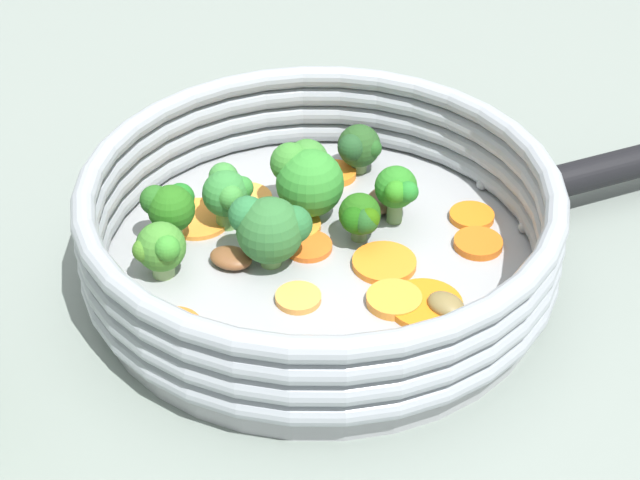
# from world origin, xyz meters

# --- Properties ---
(ground_plane) EXTENTS (4.00, 4.00, 0.00)m
(ground_plane) POSITION_xyz_m (0.00, 0.00, 0.00)
(ground_plane) COLOR slate
(skillet) EXTENTS (0.30, 0.30, 0.02)m
(skillet) POSITION_xyz_m (0.00, 0.00, 0.01)
(skillet) COLOR #939699
(skillet) RESTS_ON ground_plane
(skillet_rim_wall) EXTENTS (0.32, 0.32, 0.06)m
(skillet_rim_wall) POSITION_xyz_m (0.00, 0.00, 0.05)
(skillet_rim_wall) COLOR #90979E
(skillet_rim_wall) RESTS_ON skillet
(skillet_handle) EXTENTS (0.08, 0.19, 0.02)m
(skillet_handle) POSITION_xyz_m (-0.07, -0.24, 0.03)
(skillet_handle) COLOR black
(skillet_handle) RESTS_ON skillet
(skillet_rivet_left) EXTENTS (0.01, 0.01, 0.01)m
(skillet_rivet_left) POSITION_xyz_m (-0.07, -0.13, 0.02)
(skillet_rivet_left) COLOR #939799
(skillet_rivet_left) RESTS_ON skillet
(skillet_rivet_right) EXTENTS (0.01, 0.01, 0.01)m
(skillet_rivet_right) POSITION_xyz_m (-0.01, -0.14, 0.02)
(skillet_rivet_right) COLOR #92999D
(skillet_rivet_right) RESTS_ON skillet
(carrot_slice_0) EXTENTS (0.03, 0.03, 0.00)m
(carrot_slice_0) POSITION_xyz_m (-0.03, 0.04, 0.02)
(carrot_slice_0) COLOR #EC9741
(carrot_slice_0) RESTS_ON skillet
(carrot_slice_1) EXTENTS (0.05, 0.05, 0.01)m
(carrot_slice_1) POSITION_xyz_m (-0.06, -0.09, 0.02)
(carrot_slice_1) COLOR orange
(carrot_slice_1) RESTS_ON skillet
(carrot_slice_2) EXTENTS (0.04, 0.04, 0.00)m
(carrot_slice_2) POSITION_xyz_m (-0.03, -0.11, 0.02)
(carrot_slice_2) COLOR orange
(carrot_slice_2) RESTS_ON skillet
(carrot_slice_3) EXTENTS (0.05, 0.05, 0.00)m
(carrot_slice_3) POSITION_xyz_m (0.09, -0.00, 0.02)
(carrot_slice_3) COLOR #F4963B
(carrot_slice_3) RESTS_ON skillet
(carrot_slice_4) EXTENTS (0.04, 0.04, 0.00)m
(carrot_slice_4) POSITION_xyz_m (0.01, 0.00, 0.02)
(carrot_slice_4) COLOR orange
(carrot_slice_4) RESTS_ON skillet
(carrot_slice_5) EXTENTS (0.05, 0.05, 0.00)m
(carrot_slice_5) POSITION_xyz_m (0.07, -0.05, 0.02)
(carrot_slice_5) COLOR orange
(carrot_slice_5) RESTS_ON skillet
(carrot_slice_6) EXTENTS (0.05, 0.05, 0.01)m
(carrot_slice_6) POSITION_xyz_m (-0.07, -0.01, 0.02)
(carrot_slice_6) COLOR orange
(carrot_slice_6) RESTS_ON skillet
(carrot_slice_7) EXTENTS (0.04, 0.04, 0.01)m
(carrot_slice_7) POSITION_xyz_m (0.07, -0.07, 0.02)
(carrot_slice_7) COLOR orange
(carrot_slice_7) RESTS_ON skillet
(carrot_slice_8) EXTENTS (0.06, 0.06, 0.00)m
(carrot_slice_8) POSITION_xyz_m (-0.03, -0.03, 0.02)
(carrot_slice_8) COLOR orange
(carrot_slice_8) RESTS_ON skillet
(carrot_slice_9) EXTENTS (0.05, 0.05, 0.00)m
(carrot_slice_9) POSITION_xyz_m (0.00, 0.12, 0.02)
(carrot_slice_9) COLOR orange
(carrot_slice_9) RESTS_ON skillet
(carrot_slice_10) EXTENTS (0.05, 0.05, 0.00)m
(carrot_slice_10) POSITION_xyz_m (0.04, -0.01, 0.02)
(carrot_slice_10) COLOR orange
(carrot_slice_10) RESTS_ON skillet
(carrot_slice_11) EXTENTS (0.07, 0.07, 0.00)m
(carrot_slice_11) POSITION_xyz_m (-0.08, -0.02, 0.02)
(carrot_slice_11) COLOR orange
(carrot_slice_11) RESTS_ON skillet
(carrot_slice_12) EXTENTS (0.07, 0.07, 0.00)m
(carrot_slice_12) POSITION_xyz_m (0.09, 0.04, 0.02)
(carrot_slice_12) COLOR orange
(carrot_slice_12) RESTS_ON skillet
(broccoli_floret_0) EXTENTS (0.03, 0.03, 0.04)m
(broccoli_floret_0) POSITION_xyz_m (-0.01, -0.03, 0.04)
(broccoli_floret_0) COLOR #64874D
(broccoli_floret_0) RESTS_ON skillet
(broccoli_floret_1) EXTENTS (0.05, 0.05, 0.05)m
(broccoli_floret_1) POSITION_xyz_m (0.05, -0.03, 0.05)
(broccoli_floret_1) COLOR #7CA55B
(broccoli_floret_1) RESTS_ON skillet
(broccoli_floret_2) EXTENTS (0.03, 0.03, 0.04)m
(broccoli_floret_2) POSITION_xyz_m (-0.01, -0.07, 0.04)
(broccoli_floret_2) COLOR #6E9355
(broccoli_floret_2) RESTS_ON skillet
(broccoli_floret_3) EXTENTS (0.04, 0.04, 0.05)m
(broccoli_floret_3) POSITION_xyz_m (0.08, 0.07, 0.04)
(broccoli_floret_3) COLOR #8DB05F
(broccoli_floret_3) RESTS_ON skillet
(broccoli_floret_4) EXTENTS (0.04, 0.04, 0.04)m
(broccoli_floret_4) POSITION_xyz_m (0.05, 0.09, 0.04)
(broccoli_floret_4) COLOR #8BB16D
(broccoli_floret_4) RESTS_ON skillet
(broccoli_floret_5) EXTENTS (0.05, 0.05, 0.05)m
(broccoli_floret_5) POSITION_xyz_m (0.02, 0.03, 0.04)
(broccoli_floret_5) COLOR #7CB15E
(broccoli_floret_5) RESTS_ON skillet
(broccoli_floret_6) EXTENTS (0.03, 0.04, 0.04)m
(broccoli_floret_6) POSITION_xyz_m (0.06, -0.09, 0.04)
(broccoli_floret_6) COLOR #66844B
(broccoli_floret_6) RESTS_ON skillet
(broccoli_floret_7) EXTENTS (0.04, 0.03, 0.04)m
(broccoli_floret_7) POSITION_xyz_m (0.07, 0.03, 0.04)
(broccoli_floret_7) COLOR #659848
(broccoli_floret_7) RESTS_ON skillet
(mushroom_piece_0) EXTENTS (0.03, 0.02, 0.01)m
(mushroom_piece_0) POSITION_xyz_m (0.09, -0.05, 0.02)
(mushroom_piece_0) COLOR brown
(mushroom_piece_0) RESTS_ON skillet
(mushroom_piece_1) EXTENTS (0.04, 0.04, 0.01)m
(mushroom_piece_1) POSITION_xyz_m (0.02, -0.07, 0.02)
(mushroom_piece_1) COLOR brown
(mushroom_piece_1) RESTS_ON skillet
(mushroom_piece_2) EXTENTS (0.03, 0.02, 0.01)m
(mushroom_piece_2) POSITION_xyz_m (-0.09, -0.03, 0.02)
(mushroom_piece_2) COLOR olive
(mushroom_piece_2) RESTS_ON skillet
(mushroom_piece_3) EXTENTS (0.04, 0.03, 0.01)m
(mushroom_piece_3) POSITION_xyz_m (0.03, 0.05, 0.02)
(mushroom_piece_3) COLOR brown
(mushroom_piece_3) RESTS_ON skillet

